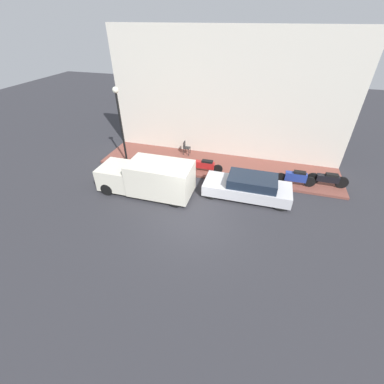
{
  "coord_description": "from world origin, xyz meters",
  "views": [
    {
      "loc": [
        -8.64,
        -2.39,
        7.76
      ],
      "look_at": [
        1.25,
        0.46,
        0.6
      ],
      "focal_mm": 24.0,
      "sensor_mm": 36.0,
      "label": 1
    }
  ],
  "objects_px": {
    "motorcycle_black": "(328,179)",
    "cafe_chair": "(186,147)",
    "parked_car": "(248,187)",
    "delivery_van": "(147,177)",
    "streetlamp": "(119,115)",
    "motorcycle_blue": "(296,177)",
    "motorcycle_red": "(205,165)"
  },
  "relations": [
    {
      "from": "parked_car",
      "to": "motorcycle_blue",
      "type": "bearing_deg",
      "value": -55.17
    },
    {
      "from": "motorcycle_red",
      "to": "cafe_chair",
      "type": "relative_size",
      "value": 2.47
    },
    {
      "from": "motorcycle_blue",
      "to": "streetlamp",
      "type": "distance_m",
      "value": 10.3
    },
    {
      "from": "delivery_van",
      "to": "motorcycle_blue",
      "type": "height_order",
      "value": "delivery_van"
    },
    {
      "from": "parked_car",
      "to": "streetlamp",
      "type": "height_order",
      "value": "streetlamp"
    },
    {
      "from": "parked_car",
      "to": "cafe_chair",
      "type": "bearing_deg",
      "value": 51.13
    },
    {
      "from": "delivery_van",
      "to": "cafe_chair",
      "type": "height_order",
      "value": "delivery_van"
    },
    {
      "from": "streetlamp",
      "to": "motorcycle_blue",
      "type": "bearing_deg",
      "value": -89.1
    },
    {
      "from": "parked_car",
      "to": "delivery_van",
      "type": "relative_size",
      "value": 0.89
    },
    {
      "from": "motorcycle_red",
      "to": "motorcycle_blue",
      "type": "bearing_deg",
      "value": -90.62
    },
    {
      "from": "parked_car",
      "to": "motorcycle_blue",
      "type": "relative_size",
      "value": 2.11
    },
    {
      "from": "motorcycle_blue",
      "to": "delivery_van",
      "type": "bearing_deg",
      "value": 110.1
    },
    {
      "from": "motorcycle_black",
      "to": "cafe_chair",
      "type": "relative_size",
      "value": 2.42
    },
    {
      "from": "motorcycle_black",
      "to": "cafe_chair",
      "type": "xyz_separation_m",
      "value": [
        1.58,
        8.38,
        0.07
      ]
    },
    {
      "from": "parked_car",
      "to": "streetlamp",
      "type": "distance_m",
      "value": 8.17
    },
    {
      "from": "motorcycle_blue",
      "to": "streetlamp",
      "type": "xyz_separation_m",
      "value": [
        -0.16,
        9.99,
        2.51
      ]
    },
    {
      "from": "motorcycle_black",
      "to": "motorcycle_red",
      "type": "relative_size",
      "value": 0.98
    },
    {
      "from": "delivery_van",
      "to": "cafe_chair",
      "type": "relative_size",
      "value": 5.62
    },
    {
      "from": "streetlamp",
      "to": "delivery_van",
      "type": "bearing_deg",
      "value": -134.36
    },
    {
      "from": "streetlamp",
      "to": "motorcycle_red",
      "type": "bearing_deg",
      "value": -87.56
    },
    {
      "from": "delivery_van",
      "to": "motorcycle_blue",
      "type": "distance_m",
      "value": 7.87
    },
    {
      "from": "parked_car",
      "to": "cafe_chair",
      "type": "xyz_separation_m",
      "value": [
        3.54,
        4.4,
        0.05
      ]
    },
    {
      "from": "delivery_van",
      "to": "streetlamp",
      "type": "height_order",
      "value": "streetlamp"
    },
    {
      "from": "parked_car",
      "to": "cafe_chair",
      "type": "relative_size",
      "value": 5.02
    },
    {
      "from": "parked_car",
      "to": "cafe_chair",
      "type": "distance_m",
      "value": 5.65
    },
    {
      "from": "motorcycle_blue",
      "to": "cafe_chair",
      "type": "height_order",
      "value": "cafe_chair"
    },
    {
      "from": "motorcycle_red",
      "to": "cafe_chair",
      "type": "xyz_separation_m",
      "value": [
        1.85,
        1.73,
        0.1
      ]
    },
    {
      "from": "parked_car",
      "to": "motorcycle_black",
      "type": "xyz_separation_m",
      "value": [
        1.96,
        -3.98,
        -0.02
      ]
    },
    {
      "from": "parked_car",
      "to": "delivery_van",
      "type": "xyz_separation_m",
      "value": [
        -1.07,
        5.03,
        0.33
      ]
    },
    {
      "from": "cafe_chair",
      "to": "parked_car",
      "type": "bearing_deg",
      "value": -128.87
    },
    {
      "from": "motorcycle_black",
      "to": "motorcycle_red",
      "type": "bearing_deg",
      "value": 92.31
    },
    {
      "from": "motorcycle_red",
      "to": "streetlamp",
      "type": "xyz_separation_m",
      "value": [
        -0.21,
        4.97,
        2.57
      ]
    }
  ]
}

